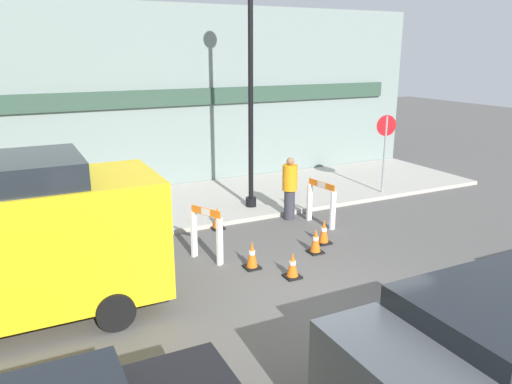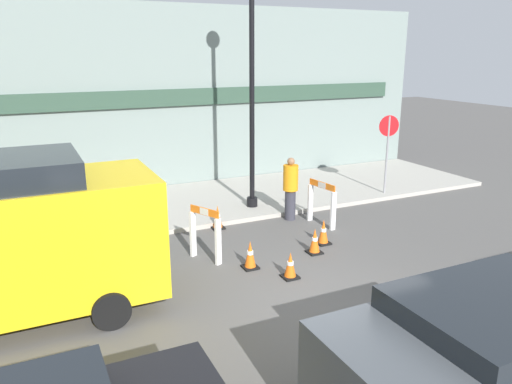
# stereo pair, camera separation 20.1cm
# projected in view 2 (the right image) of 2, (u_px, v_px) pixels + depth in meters

# --- Properties ---
(ground_plane) EXTENTS (60.00, 60.00, 0.00)m
(ground_plane) POSITION_uv_depth(u_px,v_px,m) (318.00, 310.00, 8.30)
(ground_plane) COLOR #565451
(sidewalk_slab) EXTENTS (18.00, 3.97, 0.11)m
(sidewalk_slab) POSITION_uv_depth(u_px,v_px,m) (193.00, 203.00, 13.91)
(sidewalk_slab) COLOR #ADA89E
(sidewalk_slab) RESTS_ON ground_plane
(storefront_facade) EXTENTS (18.00, 0.22, 5.50)m
(storefront_facade) POSITION_uv_depth(u_px,v_px,m) (168.00, 99.00, 14.96)
(storefront_facade) COLOR gray
(storefront_facade) RESTS_ON ground_plane
(streetlamp_post) EXTENTS (0.44, 0.44, 6.47)m
(streetlamp_post) POSITION_uv_depth(u_px,v_px,m) (252.00, 49.00, 12.34)
(streetlamp_post) COLOR black
(streetlamp_post) RESTS_ON sidewalk_slab
(stop_sign) EXTENTS (0.59, 0.16, 2.28)m
(stop_sign) POSITION_uv_depth(u_px,v_px,m) (388.00, 142.00, 14.31)
(stop_sign) COLOR gray
(stop_sign) RESTS_ON sidewalk_slab
(barricade_0) EXTENTS (0.46, 0.75, 1.13)m
(barricade_0) POSITION_uv_depth(u_px,v_px,m) (205.00, 233.00, 10.10)
(barricade_0) COLOR white
(barricade_0) RESTS_ON ground_plane
(barricade_1) EXTENTS (0.27, 0.91, 1.10)m
(barricade_1) POSITION_uv_depth(u_px,v_px,m) (322.00, 202.00, 12.17)
(barricade_1) COLOR white
(barricade_1) RESTS_ON ground_plane
(traffic_cone_0) EXTENTS (0.30, 0.30, 0.57)m
(traffic_cone_0) POSITION_uv_depth(u_px,v_px,m) (250.00, 255.00, 9.81)
(traffic_cone_0) COLOR black
(traffic_cone_0) RESTS_ON ground_plane
(traffic_cone_1) EXTENTS (0.30, 0.30, 0.55)m
(traffic_cone_1) POSITION_uv_depth(u_px,v_px,m) (315.00, 241.00, 10.54)
(traffic_cone_1) COLOR black
(traffic_cone_1) RESTS_ON ground_plane
(traffic_cone_2) EXTENTS (0.30, 0.30, 0.57)m
(traffic_cone_2) POSITION_uv_depth(u_px,v_px,m) (323.00, 232.00, 11.06)
(traffic_cone_2) COLOR black
(traffic_cone_2) RESTS_ON ground_plane
(traffic_cone_3) EXTENTS (0.30, 0.30, 0.51)m
(traffic_cone_3) POSITION_uv_depth(u_px,v_px,m) (290.00, 266.00, 9.40)
(traffic_cone_3) COLOR black
(traffic_cone_3) RESTS_ON ground_plane
(traffic_cone_4) EXTENTS (0.30, 0.30, 0.58)m
(traffic_cone_4) POSITION_uv_depth(u_px,v_px,m) (218.00, 218.00, 12.01)
(traffic_cone_4) COLOR black
(traffic_cone_4) RESTS_ON ground_plane
(person_worker) EXTENTS (0.53, 0.53, 1.61)m
(person_worker) POSITION_uv_depth(u_px,v_px,m) (290.00, 187.00, 12.52)
(person_worker) COLOR #33333D
(person_worker) RESTS_ON ground_plane
(parked_car_1) EXTENTS (3.95, 1.97, 1.64)m
(parked_car_1) POSITION_uv_depth(u_px,v_px,m) (495.00, 356.00, 5.47)
(parked_car_1) COLOR #4C5156
(parked_car_1) RESTS_ON ground_plane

